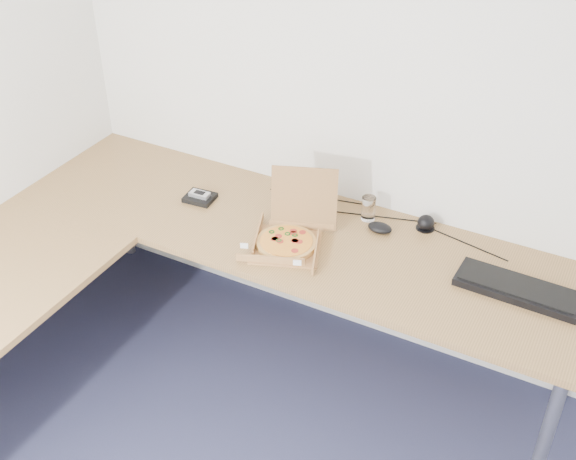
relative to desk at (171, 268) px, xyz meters
The scene contains 10 objects.
room_shell 1.39m from the desk, 49.77° to the right, with size 3.50×3.50×2.50m, color silver, non-canonical shape.
desk is the anchor object (origin of this frame).
pizza_box 0.49m from the desk, 41.98° to the left, with size 0.28×0.32×0.28m.
drinking_glass 0.88m from the desk, 48.61° to the left, with size 0.06×0.06×0.11m, color silver.
keyboard 1.36m from the desk, 19.94° to the left, with size 0.47×0.17×0.03m, color black.
mouse 0.89m from the desk, 41.76° to the left, with size 0.11×0.07×0.04m, color black.
wallet 0.47m from the desk, 108.95° to the left, with size 0.13×0.11×0.02m, color black.
phone 0.47m from the desk, 108.83° to the left, with size 0.09×0.05×0.02m, color #B2B5BA.
dome_speaker 1.09m from the desk, 40.43° to the left, with size 0.08×0.08×0.07m, color black.
cable_bundle 0.93m from the desk, 48.10° to the left, with size 0.54×0.04×0.01m, color black, non-canonical shape.
Camera 1 is at (0.68, -0.86, 2.51)m, focal length 45.38 mm.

